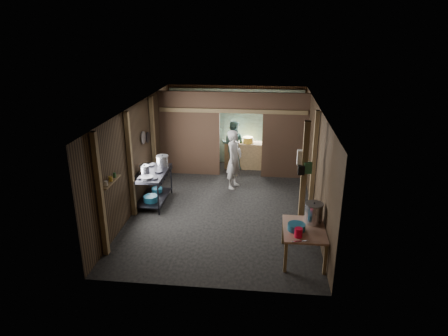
# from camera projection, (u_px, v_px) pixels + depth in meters

# --- Properties ---
(floor) EXTENTS (4.50, 7.00, 0.00)m
(floor) POSITION_uv_depth(u_px,v_px,m) (225.00, 205.00, 10.42)
(floor) COLOR black
(floor) RESTS_ON ground
(ceiling) EXTENTS (4.50, 7.00, 0.00)m
(ceiling) POSITION_uv_depth(u_px,v_px,m) (225.00, 107.00, 9.53)
(ceiling) COLOR #282421
(ceiling) RESTS_ON ground
(wall_back) EXTENTS (4.50, 0.00, 2.60)m
(wall_back) POSITION_uv_depth(u_px,v_px,m) (236.00, 125.00, 13.24)
(wall_back) COLOR #4D3924
(wall_back) RESTS_ON ground
(wall_front) EXTENTS (4.50, 0.00, 2.60)m
(wall_front) POSITION_uv_depth(u_px,v_px,m) (203.00, 223.00, 6.70)
(wall_front) COLOR #4D3924
(wall_front) RESTS_ON ground
(wall_left) EXTENTS (0.00, 7.00, 2.60)m
(wall_left) POSITION_uv_depth(u_px,v_px,m) (138.00, 155.00, 10.20)
(wall_left) COLOR #4D3924
(wall_left) RESTS_ON ground
(wall_right) EXTENTS (0.00, 7.00, 2.60)m
(wall_right) POSITION_uv_depth(u_px,v_px,m) (316.00, 161.00, 9.75)
(wall_right) COLOR #4D3924
(wall_right) RESTS_ON ground
(partition_left) EXTENTS (1.85, 0.10, 2.60)m
(partition_left) POSITION_uv_depth(u_px,v_px,m) (190.00, 134.00, 12.16)
(partition_left) COLOR #463425
(partition_left) RESTS_ON floor
(partition_right) EXTENTS (1.35, 0.10, 2.60)m
(partition_right) POSITION_uv_depth(u_px,v_px,m) (285.00, 136.00, 11.87)
(partition_right) COLOR #463425
(partition_right) RESTS_ON floor
(partition_header) EXTENTS (1.30, 0.10, 0.60)m
(partition_header) POSITION_uv_depth(u_px,v_px,m) (241.00, 102.00, 11.66)
(partition_header) COLOR #463425
(partition_header) RESTS_ON wall_back
(turquoise_panel) EXTENTS (4.40, 0.06, 2.50)m
(turquoise_panel) POSITION_uv_depth(u_px,v_px,m) (236.00, 127.00, 13.20)
(turquoise_panel) COLOR #8EC0BE
(turquoise_panel) RESTS_ON wall_back
(back_counter) EXTENTS (1.20, 0.50, 0.85)m
(back_counter) POSITION_uv_depth(u_px,v_px,m) (243.00, 155.00, 13.00)
(back_counter) COLOR #9D7F4C
(back_counter) RESTS_ON floor
(wall_clock) EXTENTS (0.20, 0.03, 0.20)m
(wall_clock) POSITION_uv_depth(u_px,v_px,m) (244.00, 108.00, 12.92)
(wall_clock) COLOR white
(wall_clock) RESTS_ON wall_back
(post_left_a) EXTENTS (0.10, 0.12, 2.60)m
(post_left_a) POSITION_uv_depth(u_px,v_px,m) (100.00, 196.00, 7.77)
(post_left_a) COLOR #9D7F4C
(post_left_a) RESTS_ON floor
(post_left_b) EXTENTS (0.10, 0.12, 2.60)m
(post_left_b) POSITION_uv_depth(u_px,v_px,m) (130.00, 165.00, 9.45)
(post_left_b) COLOR #9D7F4C
(post_left_b) RESTS_ON floor
(post_left_c) EXTENTS (0.10, 0.12, 2.60)m
(post_left_c) POSITION_uv_depth(u_px,v_px,m) (153.00, 142.00, 11.32)
(post_left_c) COLOR #9D7F4C
(post_left_c) RESTS_ON floor
(post_right) EXTENTS (0.10, 0.12, 2.60)m
(post_right) POSITION_uv_depth(u_px,v_px,m) (314.00, 164.00, 9.57)
(post_right) COLOR #9D7F4C
(post_right) RESTS_ON floor
(post_free) EXTENTS (0.12, 0.12, 2.60)m
(post_free) POSITION_uv_depth(u_px,v_px,m) (303.00, 180.00, 8.57)
(post_free) COLOR #9D7F4C
(post_free) RESTS_ON floor
(cross_beam) EXTENTS (4.40, 0.12, 0.12)m
(cross_beam) POSITION_uv_depth(u_px,v_px,m) (233.00, 111.00, 11.72)
(cross_beam) COLOR #9D7F4C
(cross_beam) RESTS_ON wall_left
(pan_lid_big) EXTENTS (0.03, 0.34, 0.34)m
(pan_lid_big) POSITION_uv_depth(u_px,v_px,m) (143.00, 138.00, 10.45)
(pan_lid_big) COLOR slate
(pan_lid_big) RESTS_ON wall_left
(pan_lid_small) EXTENTS (0.03, 0.30, 0.30)m
(pan_lid_small) POSITION_uv_depth(u_px,v_px,m) (148.00, 137.00, 10.86)
(pan_lid_small) COLOR black
(pan_lid_small) RESTS_ON wall_left
(wall_shelf) EXTENTS (0.14, 0.80, 0.03)m
(wall_shelf) POSITION_uv_depth(u_px,v_px,m) (111.00, 182.00, 8.20)
(wall_shelf) COLOR #9D7F4C
(wall_shelf) RESTS_ON wall_left
(jar_white) EXTENTS (0.07, 0.07, 0.10)m
(jar_white) POSITION_uv_depth(u_px,v_px,m) (106.00, 183.00, 7.94)
(jar_white) COLOR white
(jar_white) RESTS_ON wall_shelf
(jar_yellow) EXTENTS (0.08, 0.08, 0.10)m
(jar_yellow) POSITION_uv_depth(u_px,v_px,m) (111.00, 179.00, 8.17)
(jar_yellow) COLOR gold
(jar_yellow) RESTS_ON wall_shelf
(jar_green) EXTENTS (0.06, 0.06, 0.10)m
(jar_green) POSITION_uv_depth(u_px,v_px,m) (114.00, 175.00, 8.38)
(jar_green) COLOR #2F6A3F
(jar_green) RESTS_ON wall_shelf
(bag_white) EXTENTS (0.22, 0.15, 0.32)m
(bag_white) POSITION_uv_depth(u_px,v_px,m) (302.00, 158.00, 8.49)
(bag_white) COLOR white
(bag_white) RESTS_ON post_free
(bag_green) EXTENTS (0.16, 0.12, 0.24)m
(bag_green) POSITION_uv_depth(u_px,v_px,m) (308.00, 168.00, 8.41)
(bag_green) COLOR #2F6A3F
(bag_green) RESTS_ON post_free
(bag_black) EXTENTS (0.14, 0.10, 0.20)m
(bag_black) POSITION_uv_depth(u_px,v_px,m) (301.00, 170.00, 8.42)
(bag_black) COLOR black
(bag_black) RESTS_ON post_free
(gas_range) EXTENTS (0.76, 1.48, 0.87)m
(gas_range) POSITION_uv_depth(u_px,v_px,m) (153.00, 188.00, 10.38)
(gas_range) COLOR black
(gas_range) RESTS_ON floor
(prep_table) EXTENTS (0.82, 1.13, 0.67)m
(prep_table) POSITION_uv_depth(u_px,v_px,m) (303.00, 243.00, 7.95)
(prep_table) COLOR tan
(prep_table) RESTS_ON floor
(stove_pot_large) EXTENTS (0.38, 0.38, 0.33)m
(stove_pot_large) POSITION_uv_depth(u_px,v_px,m) (163.00, 161.00, 10.57)
(stove_pot_large) COLOR silver
(stove_pot_large) RESTS_ON gas_range
(stove_pot_med) EXTENTS (0.32, 0.32, 0.23)m
(stove_pot_med) POSITION_uv_depth(u_px,v_px,m) (144.00, 170.00, 10.13)
(stove_pot_med) COLOR silver
(stove_pot_med) RESTS_ON gas_range
(frying_pan) EXTENTS (0.39, 0.57, 0.07)m
(frying_pan) POSITION_uv_depth(u_px,v_px,m) (147.00, 178.00, 9.79)
(frying_pan) COLOR slate
(frying_pan) RESTS_ON gas_range
(blue_tub_front) EXTENTS (0.37, 0.37, 0.15)m
(blue_tub_front) POSITION_uv_depth(u_px,v_px,m) (151.00, 199.00, 10.19)
(blue_tub_front) COLOR #1B5B79
(blue_tub_front) RESTS_ON gas_range
(blue_tub_back) EXTENTS (0.28, 0.28, 0.11)m
(blue_tub_back) POSITION_uv_depth(u_px,v_px,m) (157.00, 190.00, 10.76)
(blue_tub_back) COLOR #1B5B79
(blue_tub_back) RESTS_ON gas_range
(stock_pot) EXTENTS (0.41, 0.41, 0.44)m
(stock_pot) POSITION_uv_depth(u_px,v_px,m) (314.00, 214.00, 8.00)
(stock_pot) COLOR silver
(stock_pot) RESTS_ON prep_table
(wash_basin) EXTENTS (0.44, 0.44, 0.13)m
(wash_basin) POSITION_uv_depth(u_px,v_px,m) (296.00, 227.00, 7.76)
(wash_basin) COLOR #1B5B79
(wash_basin) RESTS_ON prep_table
(pink_bucket) EXTENTS (0.17, 0.17, 0.18)m
(pink_bucket) POSITION_uv_depth(u_px,v_px,m) (298.00, 233.00, 7.49)
(pink_bucket) COLOR #F40B30
(pink_bucket) RESTS_ON prep_table
(knife) EXTENTS (0.30, 0.10, 0.01)m
(knife) POSITION_uv_depth(u_px,v_px,m) (300.00, 241.00, 7.37)
(knife) COLOR silver
(knife) RESTS_ON prep_table
(yellow_tub) EXTENTS (0.34, 0.34, 0.19)m
(yellow_tub) POSITION_uv_depth(u_px,v_px,m) (248.00, 140.00, 12.81)
(yellow_tub) COLOR gold
(yellow_tub) RESTS_ON back_counter
(red_cup) EXTENTS (0.11, 0.11, 0.12)m
(red_cup) POSITION_uv_depth(u_px,v_px,m) (234.00, 140.00, 12.86)
(red_cup) COLOR red
(red_cup) RESTS_ON back_counter
(cook) EXTENTS (0.59, 0.72, 1.70)m
(cook) POSITION_uv_depth(u_px,v_px,m) (234.00, 159.00, 11.26)
(cook) COLOR silver
(cook) RESTS_ON floor
(worker_back) EXTENTS (0.86, 0.72, 1.58)m
(worker_back) POSITION_uv_depth(u_px,v_px,m) (233.00, 145.00, 12.85)
(worker_back) COLOR #497A73
(worker_back) RESTS_ON floor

